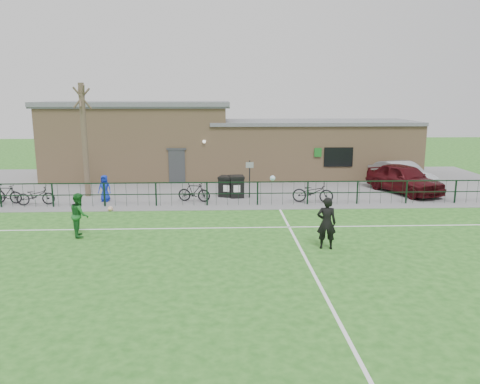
{
  "coord_description": "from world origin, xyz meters",
  "views": [
    {
      "loc": [
        -0.83,
        -14.57,
        5.37
      ],
      "look_at": [
        0.0,
        5.0,
        1.3
      ],
      "focal_mm": 35.0,
      "sensor_mm": 36.0,
      "label": 1
    }
  ],
  "objects_px": {
    "wheelie_bin_left": "(226,187)",
    "car_silver": "(402,175)",
    "bicycle_d": "(194,192)",
    "car_maroon": "(404,178)",
    "bicycle_b": "(6,194)",
    "wheelie_bin_right": "(237,187)",
    "sign_post": "(250,179)",
    "spectator_child": "(105,188)",
    "bare_tree": "(85,141)",
    "bicycle_e": "(313,192)",
    "ball_ground": "(110,209)",
    "outfield_player": "(79,215)",
    "bicycle_c": "(36,196)"
  },
  "relations": [
    {
      "from": "sign_post",
      "to": "bicycle_d",
      "type": "relative_size",
      "value": 1.18
    },
    {
      "from": "sign_post",
      "to": "car_maroon",
      "type": "height_order",
      "value": "sign_post"
    },
    {
      "from": "car_maroon",
      "to": "sign_post",
      "type": "bearing_deg",
      "value": 164.52
    },
    {
      "from": "bicycle_c",
      "to": "ball_ground",
      "type": "xyz_separation_m",
      "value": [
        3.96,
        -1.4,
        -0.37
      ]
    },
    {
      "from": "outfield_player",
      "to": "bicycle_e",
      "type": "bearing_deg",
      "value": -81.2
    },
    {
      "from": "wheelie_bin_left",
      "to": "sign_post",
      "type": "relative_size",
      "value": 0.51
    },
    {
      "from": "bare_tree",
      "to": "sign_post",
      "type": "height_order",
      "value": "bare_tree"
    },
    {
      "from": "sign_post",
      "to": "bicycle_c",
      "type": "xyz_separation_m",
      "value": [
        -10.69,
        -1.2,
        -0.53
      ]
    },
    {
      "from": "car_maroon",
      "to": "bicycle_c",
      "type": "relative_size",
      "value": 2.66
    },
    {
      "from": "spectator_child",
      "to": "ball_ground",
      "type": "distance_m",
      "value": 2.27
    },
    {
      "from": "sign_post",
      "to": "bicycle_e",
      "type": "distance_m",
      "value": 3.41
    },
    {
      "from": "sign_post",
      "to": "car_silver",
      "type": "xyz_separation_m",
      "value": [
        9.13,
        2.47,
        -0.24
      ]
    },
    {
      "from": "sign_post",
      "to": "wheelie_bin_left",
      "type": "bearing_deg",
      "value": 160.6
    },
    {
      "from": "wheelie_bin_left",
      "to": "bicycle_d",
      "type": "height_order",
      "value": "bicycle_d"
    },
    {
      "from": "sign_post",
      "to": "bicycle_e",
      "type": "relative_size",
      "value": 0.98
    },
    {
      "from": "bare_tree",
      "to": "bicycle_b",
      "type": "bearing_deg",
      "value": -154.49
    },
    {
      "from": "bicycle_c",
      "to": "spectator_child",
      "type": "distance_m",
      "value": 3.31
    },
    {
      "from": "bare_tree",
      "to": "bicycle_c",
      "type": "relative_size",
      "value": 3.35
    },
    {
      "from": "bicycle_c",
      "to": "bicycle_e",
      "type": "height_order",
      "value": "bicycle_e"
    },
    {
      "from": "spectator_child",
      "to": "car_maroon",
      "type": "bearing_deg",
      "value": 12.52
    },
    {
      "from": "outfield_player",
      "to": "sign_post",
      "type": "bearing_deg",
      "value": -65.65
    },
    {
      "from": "bare_tree",
      "to": "car_maroon",
      "type": "height_order",
      "value": "bare_tree"
    },
    {
      "from": "wheelie_bin_left",
      "to": "bicycle_b",
      "type": "height_order",
      "value": "wheelie_bin_left"
    },
    {
      "from": "spectator_child",
      "to": "outfield_player",
      "type": "height_order",
      "value": "outfield_player"
    },
    {
      "from": "wheelie_bin_left",
      "to": "car_silver",
      "type": "bearing_deg",
      "value": 29.31
    },
    {
      "from": "wheelie_bin_right",
      "to": "outfield_player",
      "type": "distance_m",
      "value": 9.22
    },
    {
      "from": "wheelie_bin_left",
      "to": "bicycle_b",
      "type": "distance_m",
      "value": 11.15
    },
    {
      "from": "car_silver",
      "to": "bicycle_e",
      "type": "bearing_deg",
      "value": -166.66
    },
    {
      "from": "car_silver",
      "to": "bicycle_e",
      "type": "xyz_separation_m",
      "value": [
        -6.0,
        -3.73,
        -0.22
      ]
    },
    {
      "from": "wheelie_bin_left",
      "to": "outfield_player",
      "type": "distance_m",
      "value": 9.02
    },
    {
      "from": "sign_post",
      "to": "spectator_child",
      "type": "distance_m",
      "value": 7.48
    },
    {
      "from": "car_maroon",
      "to": "spectator_child",
      "type": "relative_size",
      "value": 3.5
    },
    {
      "from": "bicycle_d",
      "to": "bicycle_e",
      "type": "xyz_separation_m",
      "value": [
        6.02,
        -0.47,
        0.03
      ]
    },
    {
      "from": "car_silver",
      "to": "ball_ground",
      "type": "height_order",
      "value": "car_silver"
    },
    {
      "from": "wheelie_bin_left",
      "to": "bicycle_b",
      "type": "xyz_separation_m",
      "value": [
        -11.07,
        -1.29,
        -0.02
      ]
    },
    {
      "from": "bicycle_e",
      "to": "ball_ground",
      "type": "relative_size",
      "value": 8.44
    },
    {
      "from": "car_maroon",
      "to": "bicycle_b",
      "type": "relative_size",
      "value": 2.91
    },
    {
      "from": "car_silver",
      "to": "spectator_child",
      "type": "bearing_deg",
      "value": 171.7
    },
    {
      "from": "bicycle_c",
      "to": "bicycle_e",
      "type": "bearing_deg",
      "value": -98.91
    },
    {
      "from": "wheelie_bin_right",
      "to": "bare_tree",
      "type": "bearing_deg",
      "value": 169.26
    },
    {
      "from": "bicycle_c",
      "to": "ball_ground",
      "type": "height_order",
      "value": "bicycle_c"
    },
    {
      "from": "bicycle_b",
      "to": "bicycle_d",
      "type": "bearing_deg",
      "value": -86.53
    },
    {
      "from": "bicycle_b",
      "to": "ball_ground",
      "type": "xyz_separation_m",
      "value": [
        5.57,
        -1.74,
        -0.39
      ]
    },
    {
      "from": "bare_tree",
      "to": "sign_post",
      "type": "distance_m",
      "value": 8.97
    },
    {
      "from": "wheelie_bin_right",
      "to": "sign_post",
      "type": "distance_m",
      "value": 0.85
    },
    {
      "from": "outfield_player",
      "to": "ball_ground",
      "type": "distance_m",
      "value": 3.99
    },
    {
      "from": "wheelie_bin_left",
      "to": "car_maroon",
      "type": "bearing_deg",
      "value": 21.0
    },
    {
      "from": "bicycle_c",
      "to": "bicycle_d",
      "type": "distance_m",
      "value": 7.81
    },
    {
      "from": "bicycle_d",
      "to": "spectator_child",
      "type": "distance_m",
      "value": 4.58
    },
    {
      "from": "spectator_child",
      "to": "ball_ground",
      "type": "height_order",
      "value": "spectator_child"
    }
  ]
}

